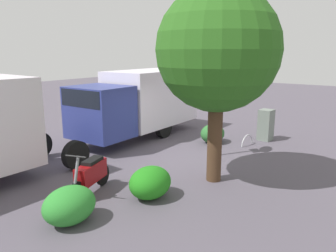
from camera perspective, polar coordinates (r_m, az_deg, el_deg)
The scene contains 10 objects.
ground_plane at distance 10.96m, azimuth 1.08°, elevation -6.24°, with size 60.00×60.00×0.00m, color #524B56.
box_truck_near at distance 13.82m, azimuth -5.37°, elevation 4.37°, with size 7.62×2.23×2.78m.
motorcycle at distance 8.70m, azimuth -13.23°, elevation -8.11°, with size 1.76×0.77×1.20m.
stop_sign at distance 11.20m, azimuth 8.29°, elevation 5.77°, with size 0.71×0.33×3.34m.
street_tree at distance 8.89m, azimuth 8.59°, elevation 12.79°, with size 3.28×3.28×5.26m.
utility_cabinet at distance 14.04m, azimuth 16.59°, elevation 0.18°, with size 0.56×0.51×1.27m, color slate.
bike_rack_hoop at distance 13.25m, azimuth 13.52°, elevation -3.22°, with size 0.85×0.85×0.05m, color #B7B7BC.
shrub_near_sign at distance 13.25m, azimuth 7.73°, elevation -1.30°, with size 1.10×0.90×0.75m, color #2C672E.
shrub_mid_verge at distance 7.44m, azimuth -16.72°, elevation -13.02°, with size 1.18×0.97×0.81m, color #2D862E.
shrub_by_tree at distance 8.29m, azimuth -3.10°, elevation -9.75°, with size 1.17×0.96×0.80m, color #217E19.
Camera 1 is at (8.57, 5.83, 3.57)m, focal length 35.17 mm.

